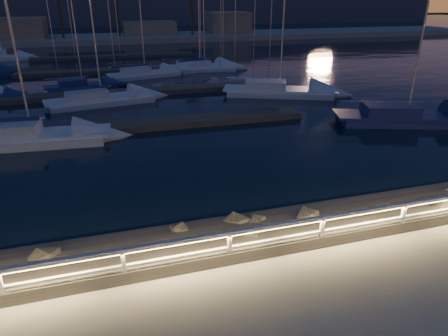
{
  "coord_description": "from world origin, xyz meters",
  "views": [
    {
      "loc": [
        -1.96,
        -9.26,
        7.19
      ],
      "look_at": [
        2.04,
        4.0,
        1.26
      ],
      "focal_mm": 32.0,
      "sensor_mm": 36.0,
      "label": 1
    }
  ],
  "objects_px": {
    "sailboat_g": "(203,67)",
    "sailboat_l": "(198,67)",
    "sailboat_c": "(99,99)",
    "sailboat_j": "(81,85)",
    "sailboat_b": "(28,136)",
    "sailboat_d": "(403,116)",
    "guard_rail": "(193,246)",
    "sailboat_m": "(1,57)",
    "sailboat_k": "(143,73)",
    "sailboat_h": "(276,90)"
  },
  "relations": [
    {
      "from": "sailboat_g",
      "to": "sailboat_l",
      "type": "xyz_separation_m",
      "value": [
        -0.65,
        -0.12,
        0.02
      ]
    },
    {
      "from": "sailboat_c",
      "to": "sailboat_j",
      "type": "xyz_separation_m",
      "value": [
        -1.52,
        6.16,
        -0.05
      ]
    },
    {
      "from": "sailboat_b",
      "to": "sailboat_g",
      "type": "distance_m",
      "value": 26.92
    },
    {
      "from": "sailboat_j",
      "to": "sailboat_l",
      "type": "distance_m",
      "value": 14.5
    },
    {
      "from": "sailboat_d",
      "to": "guard_rail",
      "type": "bearing_deg",
      "value": -125.84
    },
    {
      "from": "sailboat_d",
      "to": "sailboat_m",
      "type": "bearing_deg",
      "value": 147.4
    },
    {
      "from": "sailboat_c",
      "to": "sailboat_l",
      "type": "relative_size",
      "value": 0.98
    },
    {
      "from": "sailboat_b",
      "to": "sailboat_c",
      "type": "relative_size",
      "value": 1.02
    },
    {
      "from": "sailboat_g",
      "to": "sailboat_k",
      "type": "height_order",
      "value": "sailboat_k"
    },
    {
      "from": "sailboat_k",
      "to": "sailboat_m",
      "type": "relative_size",
      "value": 1.02
    },
    {
      "from": "sailboat_g",
      "to": "sailboat_m",
      "type": "bearing_deg",
      "value": 129.78
    },
    {
      "from": "sailboat_j",
      "to": "sailboat_d",
      "type": "bearing_deg",
      "value": -49.82
    },
    {
      "from": "sailboat_k",
      "to": "sailboat_l",
      "type": "distance_m",
      "value": 6.95
    },
    {
      "from": "sailboat_b",
      "to": "sailboat_k",
      "type": "relative_size",
      "value": 1.11
    },
    {
      "from": "sailboat_c",
      "to": "sailboat_m",
      "type": "bearing_deg",
      "value": 102.47
    },
    {
      "from": "sailboat_c",
      "to": "sailboat_m",
      "type": "relative_size",
      "value": 1.11
    },
    {
      "from": "guard_rail",
      "to": "sailboat_m",
      "type": "distance_m",
      "value": 54.15
    },
    {
      "from": "guard_rail",
      "to": "sailboat_l",
      "type": "relative_size",
      "value": 2.99
    },
    {
      "from": "sailboat_b",
      "to": "sailboat_j",
      "type": "bearing_deg",
      "value": 85.02
    },
    {
      "from": "sailboat_d",
      "to": "sailboat_l",
      "type": "height_order",
      "value": "sailboat_d"
    },
    {
      "from": "sailboat_c",
      "to": "sailboat_h",
      "type": "xyz_separation_m",
      "value": [
        14.7,
        -1.06,
        0.01
      ]
    },
    {
      "from": "sailboat_c",
      "to": "sailboat_l",
      "type": "distance_m",
      "value": 17.29
    },
    {
      "from": "guard_rail",
      "to": "sailboat_c",
      "type": "xyz_separation_m",
      "value": [
        -2.4,
        23.23,
        -0.93
      ]
    },
    {
      "from": "sailboat_h",
      "to": "sailboat_k",
      "type": "distance_m",
      "value": 15.54
    },
    {
      "from": "sailboat_c",
      "to": "sailboat_m",
      "type": "distance_m",
      "value": 31.39
    },
    {
      "from": "sailboat_b",
      "to": "sailboat_m",
      "type": "bearing_deg",
      "value": 107.17
    },
    {
      "from": "guard_rail",
      "to": "sailboat_g",
      "type": "bearing_deg",
      "value": 75.62
    },
    {
      "from": "guard_rail",
      "to": "sailboat_h",
      "type": "xyz_separation_m",
      "value": [
        12.3,
        22.17,
        -0.92
      ]
    },
    {
      "from": "sailboat_g",
      "to": "sailboat_h",
      "type": "relative_size",
      "value": 0.8
    },
    {
      "from": "sailboat_g",
      "to": "sailboat_m",
      "type": "height_order",
      "value": "sailboat_g"
    },
    {
      "from": "sailboat_b",
      "to": "sailboat_k",
      "type": "bearing_deg",
      "value": 70.48
    },
    {
      "from": "guard_rail",
      "to": "sailboat_b",
      "type": "bearing_deg",
      "value": 113.42
    },
    {
      "from": "guard_rail",
      "to": "sailboat_m",
      "type": "relative_size",
      "value": 3.4
    },
    {
      "from": "sailboat_b",
      "to": "sailboat_h",
      "type": "bearing_deg",
      "value": 26.21
    },
    {
      "from": "sailboat_g",
      "to": "sailboat_d",
      "type": "bearing_deg",
      "value": -89.84
    },
    {
      "from": "sailboat_c",
      "to": "sailboat_d",
      "type": "distance_m",
      "value": 22.47
    },
    {
      "from": "sailboat_j",
      "to": "sailboat_l",
      "type": "relative_size",
      "value": 0.76
    },
    {
      "from": "sailboat_j",
      "to": "sailboat_l",
      "type": "height_order",
      "value": "sailboat_l"
    },
    {
      "from": "sailboat_d",
      "to": "sailboat_l",
      "type": "distance_m",
      "value": 25.75
    },
    {
      "from": "sailboat_k",
      "to": "sailboat_b",
      "type": "bearing_deg",
      "value": -128.44
    },
    {
      "from": "sailboat_m",
      "to": "guard_rail",
      "type": "bearing_deg",
      "value": -71.52
    },
    {
      "from": "sailboat_j",
      "to": "guard_rail",
      "type": "bearing_deg",
      "value": -92.83
    },
    {
      "from": "sailboat_d",
      "to": "sailboat_k",
      "type": "xyz_separation_m",
      "value": [
        -14.89,
        21.89,
        -0.03
      ]
    },
    {
      "from": "sailboat_c",
      "to": "sailboat_d",
      "type": "relative_size",
      "value": 0.9
    },
    {
      "from": "sailboat_c",
      "to": "sailboat_h",
      "type": "relative_size",
      "value": 0.89
    },
    {
      "from": "guard_rail",
      "to": "sailboat_c",
      "type": "height_order",
      "value": "sailboat_c"
    },
    {
      "from": "sailboat_h",
      "to": "sailboat_l",
      "type": "xyz_separation_m",
      "value": [
        -3.57,
        14.29,
        -0.03
      ]
    },
    {
      "from": "sailboat_b",
      "to": "sailboat_g",
      "type": "height_order",
      "value": "sailboat_b"
    },
    {
      "from": "sailboat_k",
      "to": "sailboat_j",
      "type": "bearing_deg",
      "value": -157.41
    },
    {
      "from": "sailboat_j",
      "to": "sailboat_m",
      "type": "distance_m",
      "value": 25.15
    }
  ]
}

